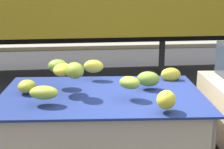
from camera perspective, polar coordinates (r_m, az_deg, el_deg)
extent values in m
cube|color=gray|center=(14.11, -1.91, 4.89)|extent=(80.00, 0.80, 0.16)
cube|color=#CCB793|center=(4.85, -1.69, -8.96)|extent=(2.81, 1.89, 0.08)
cube|color=#CCB793|center=(5.53, -1.81, -3.02)|extent=(2.69, 0.25, 0.44)
cube|color=#CCB793|center=(3.99, -1.59, -10.35)|extent=(2.69, 0.25, 0.44)
cube|color=#CCB793|center=(4.94, 13.86, -5.70)|extent=(0.17, 1.70, 0.44)
cube|color=#CCB793|center=(4.92, -17.36, -6.03)|extent=(0.17, 1.70, 0.44)
cube|color=#B21914|center=(5.57, -1.81, -3.31)|extent=(2.58, 0.20, 0.07)
cube|color=navy|center=(4.67, -1.74, -3.46)|extent=(2.93, 2.02, 0.03)
ellipsoid|color=olive|center=(4.93, -9.26, 1.48)|extent=(0.35, 0.33, 0.19)
ellipsoid|color=#9AAB32|center=(4.26, -11.55, -3.03)|extent=(0.41, 0.32, 0.17)
ellipsoid|color=gold|center=(4.79, -14.29, -1.98)|extent=(0.27, 0.29, 0.18)
ellipsoid|color=gold|center=(5.27, -3.18, 1.41)|extent=(0.34, 0.24, 0.21)
ellipsoid|color=gold|center=(4.00, 9.21, -4.28)|extent=(0.33, 0.35, 0.23)
ellipsoid|color=olive|center=(4.37, 3.03, -1.40)|extent=(0.37, 0.37, 0.16)
ellipsoid|color=olive|center=(4.84, 6.20, -0.75)|extent=(0.38, 0.32, 0.21)
ellipsoid|color=gold|center=(5.39, 9.99, -0.03)|extent=(0.33, 0.21, 0.22)
ellipsoid|color=olive|center=(4.44, -6.40, 0.68)|extent=(0.29, 0.34, 0.22)
ellipsoid|color=yellow|center=(4.63, -8.41, 0.83)|extent=(0.32, 0.39, 0.17)
cylinder|color=black|center=(5.71, -4.98, -8.03)|extent=(0.65, 0.25, 0.64)
cube|color=black|center=(9.82, -10.41, 6.25)|extent=(11.04, 0.48, 0.30)
cylinder|color=#38383A|center=(10.24, 8.52, 3.98)|extent=(0.18, 0.18, 1.25)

